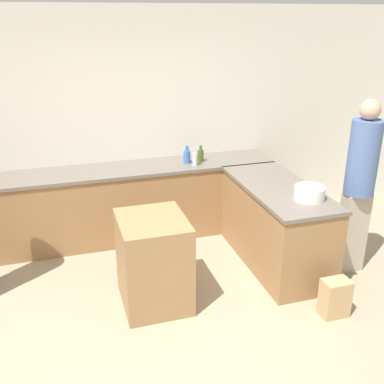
{
  "coord_description": "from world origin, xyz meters",
  "views": [
    {
      "loc": [
        -0.85,
        -2.97,
        2.59
      ],
      "look_at": [
        0.35,
        0.97,
        0.95
      ],
      "focal_mm": 42.0,
      "sensor_mm": 36.0,
      "label": 1
    }
  ],
  "objects_px": {
    "island_table": "(154,261)",
    "olive_oil_bottle": "(201,155)",
    "person_at_peninsula": "(360,181)",
    "mixing_bowl": "(310,193)",
    "paper_bag": "(335,298)",
    "water_bottle_blue": "(187,156)",
    "vinegar_bottle_clear": "(195,159)"
  },
  "relations": [
    {
      "from": "island_table",
      "to": "olive_oil_bottle",
      "type": "relative_size",
      "value": 4.28
    },
    {
      "from": "person_at_peninsula",
      "to": "mixing_bowl",
      "type": "bearing_deg",
      "value": -177.85
    },
    {
      "from": "olive_oil_bottle",
      "to": "island_table",
      "type": "bearing_deg",
      "value": -123.25
    },
    {
      "from": "person_at_peninsula",
      "to": "paper_bag",
      "type": "relative_size",
      "value": 5.11
    },
    {
      "from": "water_bottle_blue",
      "to": "olive_oil_bottle",
      "type": "height_order",
      "value": "water_bottle_blue"
    },
    {
      "from": "water_bottle_blue",
      "to": "olive_oil_bottle",
      "type": "bearing_deg",
      "value": 1.95
    },
    {
      "from": "vinegar_bottle_clear",
      "to": "paper_bag",
      "type": "distance_m",
      "value": 2.24
    },
    {
      "from": "water_bottle_blue",
      "to": "paper_bag",
      "type": "xyz_separation_m",
      "value": [
        0.79,
        -2.08,
        -0.81
      ]
    },
    {
      "from": "island_table",
      "to": "water_bottle_blue",
      "type": "xyz_separation_m",
      "value": [
        0.74,
        1.39,
        0.55
      ]
    },
    {
      "from": "olive_oil_bottle",
      "to": "person_at_peninsula",
      "type": "height_order",
      "value": "person_at_peninsula"
    },
    {
      "from": "mixing_bowl",
      "to": "vinegar_bottle_clear",
      "type": "height_order",
      "value": "vinegar_bottle_clear"
    },
    {
      "from": "water_bottle_blue",
      "to": "person_at_peninsula",
      "type": "relative_size",
      "value": 0.12
    },
    {
      "from": "paper_bag",
      "to": "olive_oil_bottle",
      "type": "bearing_deg",
      "value": 106.46
    },
    {
      "from": "vinegar_bottle_clear",
      "to": "water_bottle_blue",
      "type": "relative_size",
      "value": 0.98
    },
    {
      "from": "mixing_bowl",
      "to": "person_at_peninsula",
      "type": "xyz_separation_m",
      "value": [
        0.58,
        0.02,
        0.05
      ]
    },
    {
      "from": "mixing_bowl",
      "to": "water_bottle_blue",
      "type": "xyz_separation_m",
      "value": [
        -0.82,
        1.44,
        0.02
      ]
    },
    {
      "from": "person_at_peninsula",
      "to": "olive_oil_bottle",
      "type": "bearing_deg",
      "value": 130.55
    },
    {
      "from": "paper_bag",
      "to": "vinegar_bottle_clear",
      "type": "bearing_deg",
      "value": 110.31
    },
    {
      "from": "vinegar_bottle_clear",
      "to": "paper_bag",
      "type": "xyz_separation_m",
      "value": [
        0.73,
        -1.96,
        -0.8
      ]
    },
    {
      "from": "island_table",
      "to": "olive_oil_bottle",
      "type": "bearing_deg",
      "value": 56.75
    },
    {
      "from": "mixing_bowl",
      "to": "vinegar_bottle_clear",
      "type": "xyz_separation_m",
      "value": [
        -0.75,
        1.33,
        0.02
      ]
    },
    {
      "from": "mixing_bowl",
      "to": "olive_oil_bottle",
      "type": "bearing_deg",
      "value": 113.91
    },
    {
      "from": "mixing_bowl",
      "to": "island_table",
      "type": "bearing_deg",
      "value": 177.87
    },
    {
      "from": "olive_oil_bottle",
      "to": "paper_bag",
      "type": "bearing_deg",
      "value": -73.54
    },
    {
      "from": "mixing_bowl",
      "to": "person_at_peninsula",
      "type": "relative_size",
      "value": 0.16
    },
    {
      "from": "olive_oil_bottle",
      "to": "paper_bag",
      "type": "relative_size",
      "value": 0.56
    },
    {
      "from": "vinegar_bottle_clear",
      "to": "water_bottle_blue",
      "type": "distance_m",
      "value": 0.13
    },
    {
      "from": "person_at_peninsula",
      "to": "paper_bag",
      "type": "distance_m",
      "value": 1.22
    },
    {
      "from": "water_bottle_blue",
      "to": "olive_oil_bottle",
      "type": "distance_m",
      "value": 0.18
    },
    {
      "from": "island_table",
      "to": "paper_bag",
      "type": "xyz_separation_m",
      "value": [
        1.53,
        -0.69,
        -0.26
      ]
    },
    {
      "from": "olive_oil_bottle",
      "to": "paper_bag",
      "type": "height_order",
      "value": "olive_oil_bottle"
    },
    {
      "from": "olive_oil_bottle",
      "to": "person_at_peninsula",
      "type": "relative_size",
      "value": 0.11
    }
  ]
}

